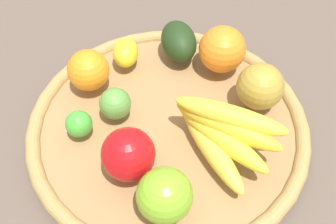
{
  "coord_description": "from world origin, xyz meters",
  "views": [
    {
      "loc": [
        -0.39,
        -0.1,
        0.55
      ],
      "look_at": [
        0.0,
        0.0,
        0.05
      ],
      "focal_mm": 43.84,
      "sensor_mm": 36.0,
      "label": 1
    }
  ],
  "objects_px": {
    "orange_1": "(222,49)",
    "apple_2": "(165,195)",
    "banana_bunch": "(223,132)",
    "lemon_0": "(126,52)",
    "avocado": "(179,41)",
    "orange_0": "(88,70)",
    "apple_1": "(260,86)",
    "apple_0": "(128,154)",
    "lime_1": "(79,124)",
    "lime_0": "(115,103)"
  },
  "relations": [
    {
      "from": "lemon_0",
      "to": "orange_0",
      "type": "bearing_deg",
      "value": 149.35
    },
    {
      "from": "orange_1",
      "to": "apple_2",
      "type": "relative_size",
      "value": 1.08
    },
    {
      "from": "banana_bunch",
      "to": "orange_1",
      "type": "height_order",
      "value": "orange_1"
    },
    {
      "from": "lemon_0",
      "to": "apple_1",
      "type": "bearing_deg",
      "value": -98.7
    },
    {
      "from": "banana_bunch",
      "to": "apple_1",
      "type": "xyz_separation_m",
      "value": [
        0.11,
        -0.04,
        -0.0
      ]
    },
    {
      "from": "lime_0",
      "to": "lemon_0",
      "type": "bearing_deg",
      "value": 10.73
    },
    {
      "from": "banana_bunch",
      "to": "orange_0",
      "type": "xyz_separation_m",
      "value": [
        0.07,
        0.24,
        -0.0
      ]
    },
    {
      "from": "avocado",
      "to": "apple_1",
      "type": "relative_size",
      "value": 1.18
    },
    {
      "from": "banana_bunch",
      "to": "lime_0",
      "type": "bearing_deg",
      "value": 82.87
    },
    {
      "from": "lemon_0",
      "to": "apple_0",
      "type": "xyz_separation_m",
      "value": [
        -0.21,
        -0.08,
        0.02
      ]
    },
    {
      "from": "orange_0",
      "to": "lime_1",
      "type": "distance_m",
      "value": 0.1
    },
    {
      "from": "lime_0",
      "to": "apple_2",
      "type": "height_order",
      "value": "apple_2"
    },
    {
      "from": "avocado",
      "to": "apple_2",
      "type": "height_order",
      "value": "apple_2"
    },
    {
      "from": "avocado",
      "to": "orange_0",
      "type": "xyz_separation_m",
      "value": [
        -0.11,
        0.13,
        0.0
      ]
    },
    {
      "from": "orange_1",
      "to": "lemon_0",
      "type": "bearing_deg",
      "value": 100.67
    },
    {
      "from": "banana_bunch",
      "to": "lemon_0",
      "type": "relative_size",
      "value": 2.82
    },
    {
      "from": "lime_0",
      "to": "apple_1",
      "type": "height_order",
      "value": "apple_1"
    },
    {
      "from": "avocado",
      "to": "apple_0",
      "type": "bearing_deg",
      "value": 177.78
    },
    {
      "from": "banana_bunch",
      "to": "orange_0",
      "type": "bearing_deg",
      "value": 73.22
    },
    {
      "from": "lime_0",
      "to": "lime_1",
      "type": "xyz_separation_m",
      "value": [
        -0.05,
        0.04,
        -0.0
      ]
    },
    {
      "from": "lime_0",
      "to": "apple_2",
      "type": "bearing_deg",
      "value": -140.03
    },
    {
      "from": "lime_0",
      "to": "lime_1",
      "type": "distance_m",
      "value": 0.07
    },
    {
      "from": "avocado",
      "to": "lime_1",
      "type": "relative_size",
      "value": 2.15
    },
    {
      "from": "avocado",
      "to": "orange_1",
      "type": "xyz_separation_m",
      "value": [
        -0.01,
        -0.08,
        0.01
      ]
    },
    {
      "from": "lemon_0",
      "to": "lime_0",
      "type": "bearing_deg",
      "value": -169.27
    },
    {
      "from": "lemon_0",
      "to": "apple_1",
      "type": "relative_size",
      "value": 0.8
    },
    {
      "from": "apple_0",
      "to": "banana_bunch",
      "type": "bearing_deg",
      "value": -59.3
    },
    {
      "from": "banana_bunch",
      "to": "orange_1",
      "type": "distance_m",
      "value": 0.18
    },
    {
      "from": "orange_0",
      "to": "orange_1",
      "type": "bearing_deg",
      "value": -64.09
    },
    {
      "from": "apple_1",
      "to": "apple_2",
      "type": "bearing_deg",
      "value": 156.36
    },
    {
      "from": "orange_1",
      "to": "apple_1",
      "type": "xyz_separation_m",
      "value": [
        -0.07,
        -0.07,
        -0.0
      ]
    },
    {
      "from": "apple_2",
      "to": "apple_0",
      "type": "bearing_deg",
      "value": 53.72
    },
    {
      "from": "lemon_0",
      "to": "apple_2",
      "type": "relative_size",
      "value": 0.81
    },
    {
      "from": "lemon_0",
      "to": "orange_0",
      "type": "height_order",
      "value": "orange_0"
    },
    {
      "from": "orange_1",
      "to": "lime_0",
      "type": "bearing_deg",
      "value": 136.4
    },
    {
      "from": "banana_bunch",
      "to": "lemon_0",
      "type": "distance_m",
      "value": 0.24
    },
    {
      "from": "orange_1",
      "to": "lime_1",
      "type": "height_order",
      "value": "orange_1"
    },
    {
      "from": "orange_1",
      "to": "lime_0",
      "type": "xyz_separation_m",
      "value": [
        -0.15,
        0.14,
        -0.02
      ]
    },
    {
      "from": "lime_0",
      "to": "orange_0",
      "type": "bearing_deg",
      "value": 51.87
    },
    {
      "from": "orange_1",
      "to": "apple_0",
      "type": "bearing_deg",
      "value": 159.79
    },
    {
      "from": "banana_bunch",
      "to": "avocado",
      "type": "distance_m",
      "value": 0.22
    },
    {
      "from": "lime_1",
      "to": "apple_1",
      "type": "height_order",
      "value": "apple_1"
    },
    {
      "from": "avocado",
      "to": "apple_2",
      "type": "relative_size",
      "value": 1.19
    },
    {
      "from": "apple_0",
      "to": "lime_1",
      "type": "distance_m",
      "value": 0.11
    },
    {
      "from": "orange_0",
      "to": "apple_1",
      "type": "distance_m",
      "value": 0.28
    },
    {
      "from": "apple_0",
      "to": "apple_2",
      "type": "bearing_deg",
      "value": -126.28
    },
    {
      "from": "lemon_0",
      "to": "apple_0",
      "type": "relative_size",
      "value": 0.79
    },
    {
      "from": "lime_0",
      "to": "apple_2",
      "type": "xyz_separation_m",
      "value": [
        -0.14,
        -0.12,
        0.01
      ]
    },
    {
      "from": "orange_1",
      "to": "orange_0",
      "type": "xyz_separation_m",
      "value": [
        -0.1,
        0.21,
        -0.01
      ]
    },
    {
      "from": "lemon_0",
      "to": "orange_1",
      "type": "xyz_separation_m",
      "value": [
        0.03,
        -0.17,
        0.02
      ]
    }
  ]
}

